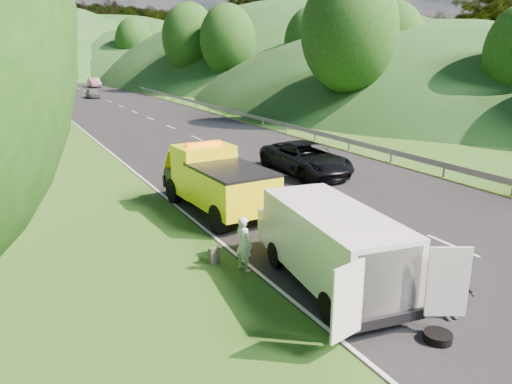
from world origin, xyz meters
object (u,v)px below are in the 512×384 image
tow_truck (217,181)px  child (292,248)px  spare_tire (437,341)px  passing_suv (305,174)px  white_van (330,243)px  suitcase (214,255)px  worker (451,320)px  woman (244,270)px

tow_truck → child: 5.01m
tow_truck → spare_tire: (0.69, -11.12, -1.34)m
tow_truck → passing_suv: size_ratio=1.08×
white_van → tow_truck: bearing=98.7°
suitcase → passing_suv: size_ratio=0.09×
tow_truck → child: (0.69, -4.78, -1.34)m
spare_tire → passing_suv: passing_suv is taller
suitcase → spare_tire: bearing=-66.3°
worker → passing_suv: size_ratio=0.29×
white_van → suitcase: size_ratio=12.84×
spare_tire → tow_truck: bearing=93.6°
child → suitcase: child is taller
woman → child: bearing=-88.1°
woman → suitcase: woman is taller
white_van → passing_suv: white_van is taller
tow_truck → passing_suv: bearing=25.4°
child → spare_tire: child is taller
tow_truck → suitcase: (-2.14, -4.67, -1.08)m
woman → white_van: bearing=-157.7°
tow_truck → worker: bearing=-83.7°
worker → suitcase: 7.09m
child → spare_tire: bearing=-73.3°
child → spare_tire: size_ratio=1.64×
tow_truck → child: size_ratio=6.02×
passing_suv → white_van: bearing=-120.6°
spare_tire → child: bearing=90.1°
white_van → worker: (1.61, -2.99, -1.31)m
spare_tire → white_van: bearing=98.9°
suitcase → spare_tire: (2.84, -6.45, -0.27)m
passing_suv → tow_truck: bearing=-151.6°
suitcase → woman: bearing=-57.8°
woman → spare_tire: (2.26, -5.53, 0.00)m
worker → passing_suv: (5.02, 14.26, 0.00)m
tow_truck → child: tow_truck is taller
white_van → woman: size_ratio=3.98×
child → passing_suv: (6.08, 8.45, 0.00)m
woman → spare_tire: woman is taller
worker → passing_suv: worker is taller
passing_suv → worker: bearing=-109.5°
woman → suitcase: 1.12m
passing_suv → woman: bearing=-132.1°
child → worker: size_ratio=0.62×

